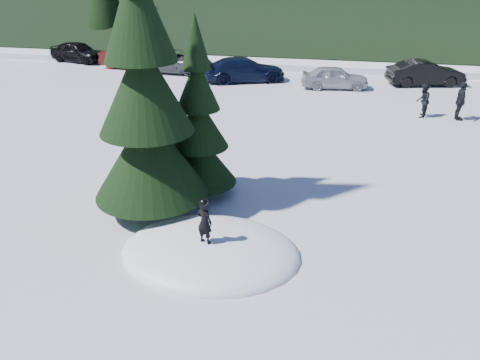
% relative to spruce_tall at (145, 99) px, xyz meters
% --- Properties ---
extents(ground, '(200.00, 200.00, 0.00)m').
position_rel_spruce_tall_xyz_m(ground, '(2.20, -1.80, -3.32)').
color(ground, white).
rests_on(ground, ground).
extents(snow_mound, '(4.48, 3.52, 0.96)m').
position_rel_spruce_tall_xyz_m(snow_mound, '(2.20, -1.80, -3.32)').
color(snow_mound, white).
rests_on(snow_mound, ground).
extents(spruce_tall, '(3.20, 3.20, 8.60)m').
position_rel_spruce_tall_xyz_m(spruce_tall, '(0.00, 0.00, 0.00)').
color(spruce_tall, '#311C10').
rests_on(spruce_tall, ground).
extents(spruce_short, '(2.20, 2.20, 5.37)m').
position_rel_spruce_tall_xyz_m(spruce_short, '(1.00, 1.40, -1.22)').
color(spruce_short, '#311C10').
rests_on(spruce_short, ground).
extents(child_skier, '(0.46, 0.37, 1.09)m').
position_rel_spruce_tall_xyz_m(child_skier, '(2.15, -2.06, -2.29)').
color(child_skier, black).
rests_on(child_skier, snow_mound).
extents(adult_0, '(0.77, 0.89, 1.56)m').
position_rel_spruce_tall_xyz_m(adult_0, '(8.74, 11.36, -2.54)').
color(adult_0, black).
rests_on(adult_0, ground).
extents(adult_1, '(0.49, 1.05, 1.76)m').
position_rel_spruce_tall_xyz_m(adult_1, '(10.35, 11.24, -2.44)').
color(adult_1, black).
rests_on(adult_1, ground).
extents(car_0, '(4.60, 2.73, 1.47)m').
position_rel_spruce_tall_xyz_m(car_0, '(-14.05, 20.36, -2.59)').
color(car_0, black).
rests_on(car_0, ground).
extents(car_1, '(4.80, 2.34, 1.52)m').
position_rel_spruce_tall_xyz_m(car_1, '(-9.07, 18.86, -2.56)').
color(car_1, '#3B0B0A').
rests_on(car_1, ground).
extents(car_2, '(5.41, 2.73, 1.47)m').
position_rel_spruce_tall_xyz_m(car_2, '(-5.99, 18.41, -2.59)').
color(car_2, '#484B4F').
rests_on(car_2, ground).
extents(car_3, '(5.33, 3.69, 1.43)m').
position_rel_spruce_tall_xyz_m(car_3, '(-0.87, 16.80, -2.60)').
color(car_3, black).
rests_on(car_3, ground).
extents(car_4, '(3.95, 2.02, 1.29)m').
position_rel_spruce_tall_xyz_m(car_4, '(4.57, 16.13, -2.68)').
color(car_4, '#9E9FA6').
rests_on(car_4, ground).
extents(car_5, '(4.60, 2.56, 1.44)m').
position_rel_spruce_tall_xyz_m(car_5, '(9.74, 18.06, -2.60)').
color(car_5, black).
rests_on(car_5, ground).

